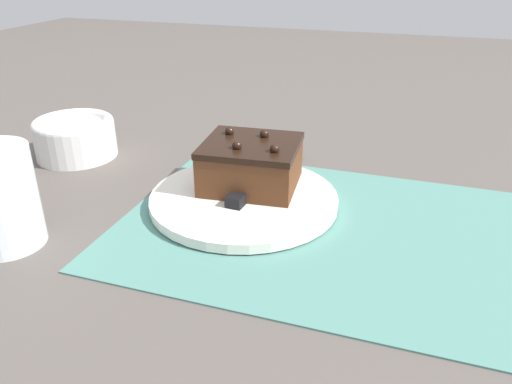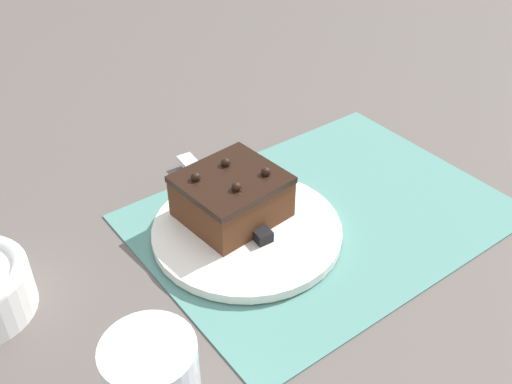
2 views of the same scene
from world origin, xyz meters
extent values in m
plane|color=#544C47|center=(0.00, 0.00, 0.00)|extent=(3.00, 3.00, 0.00)
cube|color=slate|center=(0.00, 0.00, 0.00)|extent=(0.46, 0.34, 0.00)
cylinder|color=white|center=(0.10, -0.03, 0.01)|extent=(0.24, 0.24, 0.01)
cube|color=#512D19|center=(0.10, -0.06, 0.04)|extent=(0.13, 0.12, 0.05)
cube|color=black|center=(0.10, -0.06, 0.07)|extent=(0.13, 0.12, 0.01)
sphere|color=black|center=(0.07, -0.04, 0.08)|extent=(0.01, 0.01, 0.01)
sphere|color=black|center=(0.09, -0.08, 0.08)|extent=(0.01, 0.01, 0.01)
sphere|color=black|center=(0.11, -0.03, 0.08)|extent=(0.01, 0.01, 0.01)
sphere|color=black|center=(0.14, -0.08, 0.08)|extent=(0.01, 0.01, 0.01)
cube|color=black|center=(0.10, -0.02, 0.02)|extent=(0.03, 0.07, 0.01)
cube|color=#B7BABF|center=(0.09, -0.13, 0.02)|extent=(0.04, 0.16, 0.00)
camera|label=1|loc=(-0.09, 0.50, 0.30)|focal=35.00mm
camera|label=2|loc=(0.43, 0.43, 0.49)|focal=42.00mm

